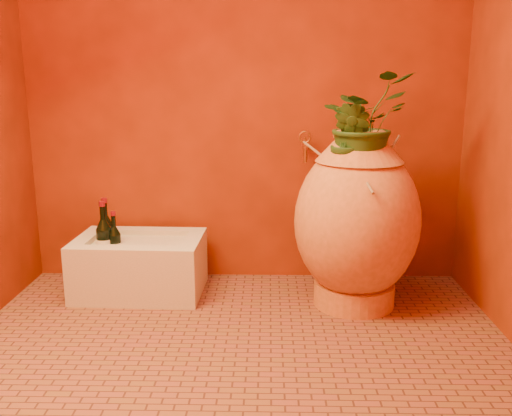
{
  "coord_description": "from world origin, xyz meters",
  "views": [
    {
      "loc": [
        0.14,
        -2.29,
        1.19
      ],
      "look_at": [
        0.08,
        0.35,
        0.57
      ],
      "focal_mm": 40.0,
      "sensor_mm": 36.0,
      "label": 1
    }
  ],
  "objects_px": {
    "wine_bottle_c": "(115,245)",
    "stone_basin": "(140,266)",
    "wine_bottle_b": "(104,242)",
    "amphora": "(357,220)",
    "wine_bottle_a": "(106,237)",
    "wall_tap": "(305,145)"
  },
  "relations": [
    {
      "from": "amphora",
      "to": "wall_tap",
      "type": "relative_size",
      "value": 5.48
    },
    {
      "from": "amphora",
      "to": "wine_bottle_b",
      "type": "height_order",
      "value": "amphora"
    },
    {
      "from": "amphora",
      "to": "wall_tap",
      "type": "bearing_deg",
      "value": 125.7
    },
    {
      "from": "wine_bottle_a",
      "to": "wine_bottle_c",
      "type": "bearing_deg",
      "value": -53.18
    },
    {
      "from": "stone_basin",
      "to": "wall_tap",
      "type": "distance_m",
      "value": 1.14
    },
    {
      "from": "wine_bottle_b",
      "to": "wine_bottle_c",
      "type": "distance_m",
      "value": 0.06
    },
    {
      "from": "wine_bottle_c",
      "to": "stone_basin",
      "type": "bearing_deg",
      "value": 9.69
    },
    {
      "from": "wall_tap",
      "to": "wine_bottle_a",
      "type": "bearing_deg",
      "value": -173.07
    },
    {
      "from": "amphora",
      "to": "stone_basin",
      "type": "height_order",
      "value": "amphora"
    },
    {
      "from": "wine_bottle_a",
      "to": "wall_tap",
      "type": "relative_size",
      "value": 2.06
    },
    {
      "from": "wall_tap",
      "to": "amphora",
      "type": "bearing_deg",
      "value": -54.3
    },
    {
      "from": "amphora",
      "to": "wine_bottle_a",
      "type": "relative_size",
      "value": 2.67
    },
    {
      "from": "wine_bottle_a",
      "to": "wine_bottle_c",
      "type": "height_order",
      "value": "wine_bottle_a"
    },
    {
      "from": "amphora",
      "to": "wine_bottle_c",
      "type": "bearing_deg",
      "value": 174.79
    },
    {
      "from": "amphora",
      "to": "wine_bottle_a",
      "type": "distance_m",
      "value": 1.39
    },
    {
      "from": "stone_basin",
      "to": "wine_bottle_c",
      "type": "xyz_separation_m",
      "value": [
        -0.13,
        -0.02,
        0.13
      ]
    },
    {
      "from": "stone_basin",
      "to": "amphora",
      "type": "bearing_deg",
      "value": -6.82
    },
    {
      "from": "wine_bottle_b",
      "to": "wine_bottle_c",
      "type": "xyz_separation_m",
      "value": [
        0.05,
        0.01,
        -0.02
      ]
    },
    {
      "from": "amphora",
      "to": "wine_bottle_c",
      "type": "distance_m",
      "value": 1.31
    },
    {
      "from": "wine_bottle_c",
      "to": "wine_bottle_b",
      "type": "bearing_deg",
      "value": -172.13
    },
    {
      "from": "stone_basin",
      "to": "wall_tap",
      "type": "bearing_deg",
      "value": 13.01
    },
    {
      "from": "amphora",
      "to": "wine_bottle_c",
      "type": "xyz_separation_m",
      "value": [
        -1.3,
        0.12,
        -0.18
      ]
    }
  ]
}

